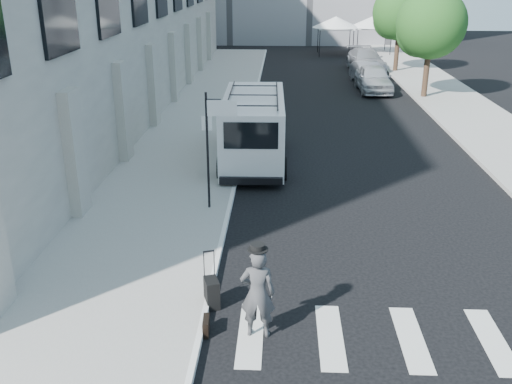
# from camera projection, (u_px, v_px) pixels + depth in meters

# --- Properties ---
(ground) EXTENTS (120.00, 120.00, 0.00)m
(ground) POSITION_uv_depth(u_px,v_px,m) (297.00, 264.00, 14.23)
(ground) COLOR black
(ground) RESTS_ON ground
(sidewalk_left) EXTENTS (4.50, 48.00, 0.15)m
(sidewalk_left) POSITION_uv_depth(u_px,v_px,m) (208.00, 111.00, 29.28)
(sidewalk_left) COLOR gray
(sidewalk_left) RESTS_ON ground
(sidewalk_right) EXTENTS (4.00, 56.00, 0.15)m
(sidewalk_right) POSITION_uv_depth(u_px,v_px,m) (448.00, 98.00, 32.42)
(sidewalk_right) COLOR gray
(sidewalk_right) RESTS_ON ground
(sign_pole) EXTENTS (1.03, 0.07, 3.50)m
(sign_pole) POSITION_uv_depth(u_px,v_px,m) (215.00, 127.00, 16.35)
(sign_pole) COLOR black
(sign_pole) RESTS_ON sidewalk_left
(tree_near) EXTENTS (3.80, 3.83, 6.03)m
(tree_near) POSITION_uv_depth(u_px,v_px,m) (429.00, 26.00, 31.22)
(tree_near) COLOR black
(tree_near) RESTS_ON ground
(tree_far) EXTENTS (3.80, 3.83, 6.03)m
(tree_far) POSITION_uv_depth(u_px,v_px,m) (398.00, 14.00, 39.59)
(tree_far) COLOR black
(tree_far) RESTS_ON ground
(tent_left) EXTENTS (4.00, 4.00, 3.20)m
(tent_left) POSITION_uv_depth(u_px,v_px,m) (336.00, 22.00, 48.44)
(tent_left) COLOR black
(tent_left) RESTS_ON ground
(tent_right) EXTENTS (4.00, 4.00, 3.20)m
(tent_right) POSITION_uv_depth(u_px,v_px,m) (373.00, 22.00, 48.76)
(tent_right) COLOR black
(tent_right) RESTS_ON ground
(businessman) EXTENTS (0.71, 0.48, 1.91)m
(businessman) POSITION_uv_depth(u_px,v_px,m) (258.00, 293.00, 11.13)
(businessman) COLOR #3C3C3E
(businessman) RESTS_ON ground
(briefcase) EXTENTS (0.15, 0.45, 0.34)m
(briefcase) POSITION_uv_depth(u_px,v_px,m) (206.00, 326.00, 11.46)
(briefcase) COLOR black
(briefcase) RESTS_ON ground
(suitcase) EXTENTS (0.41, 0.51, 1.25)m
(suitcase) POSITION_uv_depth(u_px,v_px,m) (212.00, 293.00, 12.33)
(suitcase) COLOR black
(suitcase) RESTS_ON ground
(cargo_van) EXTENTS (2.51, 6.80, 2.52)m
(cargo_van) POSITION_uv_depth(u_px,v_px,m) (254.00, 127.00, 21.54)
(cargo_van) COLOR silver
(cargo_van) RESTS_ON ground
(parked_car_a) EXTENTS (1.97, 4.69, 1.58)m
(parked_car_a) POSITION_uv_depth(u_px,v_px,m) (374.00, 78.00, 34.15)
(parked_car_a) COLOR #ABAEB3
(parked_car_a) RESTS_ON ground
(parked_car_b) EXTENTS (1.99, 4.28, 1.36)m
(parked_car_b) POSITION_uv_depth(u_px,v_px,m) (367.00, 73.00, 36.62)
(parked_car_b) COLOR slate
(parked_car_b) RESTS_ON ground
(parked_car_c) EXTENTS (2.63, 5.51, 1.55)m
(parked_car_c) POSITION_uv_depth(u_px,v_px,m) (366.00, 60.00, 41.38)
(parked_car_c) COLOR #96989E
(parked_car_c) RESTS_ON ground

